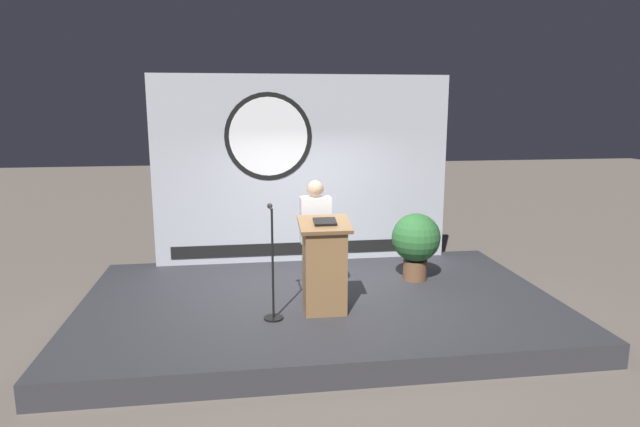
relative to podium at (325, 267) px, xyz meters
The scene contains 7 objects.
ground_plane 1.05m from the podium, 89.28° to the left, with size 40.00×40.00×0.00m, color #6B6056.
stage_platform 0.93m from the podium, 89.28° to the left, with size 6.40×4.00×0.30m, color #333338.
banner_display 2.58m from the podium, 90.36° to the left, with size 4.87×0.12×3.08m.
podium is the anchor object (origin of this frame).
speaker_person 0.54m from the podium, 95.89° to the left, with size 0.40×0.26×1.63m.
microphone_stand 0.67m from the podium, behind, with size 0.24×0.59×1.39m.
potted_plant 1.91m from the podium, 35.59° to the left, with size 0.73×0.73×1.01m.
Camera 1 is at (-1.01, -7.11, 2.91)m, focal length 30.79 mm.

